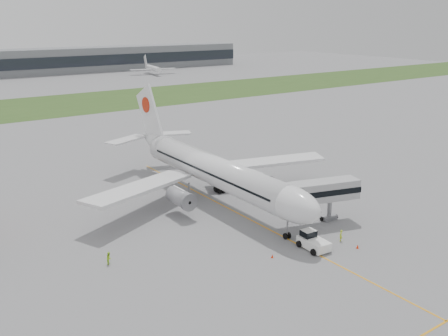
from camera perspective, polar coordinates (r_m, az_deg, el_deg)
ground at (r=84.05m, az=0.34°, el=-4.55°), size 600.00×600.00×0.00m
apron_markings at (r=80.31m, az=2.41°, el=-5.61°), size 70.00×70.00×0.04m
grass_strip at (r=191.83m, az=-20.98°, el=6.50°), size 600.00×50.00×0.02m
airliner at (r=86.00m, az=-1.52°, el=-0.06°), size 48.13×53.95×17.88m
pushback_tug at (r=70.63m, az=10.06°, el=-8.19°), size 3.30×4.68×2.32m
jet_bridge at (r=76.65m, az=9.82°, el=-2.84°), size 15.22×6.86×6.96m
safety_cone_left at (r=67.53m, az=5.54°, el=-9.98°), size 0.36×0.36×0.50m
safety_cone_right at (r=72.15m, az=15.01°, el=-8.65°), size 0.42×0.42×0.58m
ground_crew_near at (r=73.60m, az=13.20°, el=-7.52°), size 0.72×0.70×1.67m
ground_crew_far at (r=67.11m, az=-13.00°, el=-9.99°), size 0.97×1.02×1.67m
distant_aircraft_right at (r=289.85m, az=-8.10°, el=10.56°), size 29.81×27.32×10.01m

